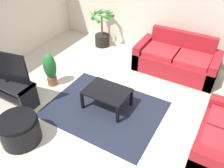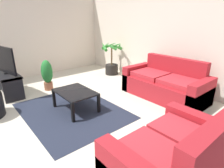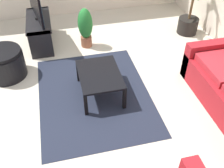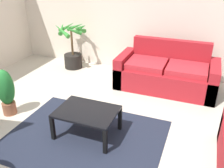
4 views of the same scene
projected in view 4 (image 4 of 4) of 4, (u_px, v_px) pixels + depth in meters
ground_plane at (74, 148)px, 3.32m from camera, size 6.60×6.60×0.00m
wall_back at (139, 11)px, 5.23m from camera, size 6.00×0.06×2.70m
couch_main at (166, 74)px, 4.83m from camera, size 1.90×0.90×0.90m
coffee_table at (87, 114)px, 3.45m from camera, size 0.84×0.62×0.40m
area_rug at (85, 137)px, 3.51m from camera, size 2.20×1.70×0.01m
potted_palm at (73, 50)px, 5.73m from camera, size 0.74×0.78×1.08m
potted_plant_small at (6, 91)px, 3.91m from camera, size 0.28×0.28×0.79m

